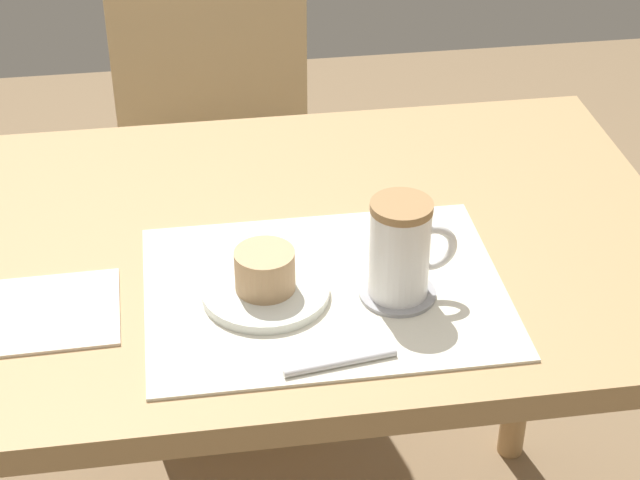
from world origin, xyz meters
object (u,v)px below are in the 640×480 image
coffee_mug (402,248)px  pastry_plate (270,291)px  dining_table (258,296)px  pastry (269,270)px  wooden_chair (221,148)px

coffee_mug → pastry_plate: bearing=171.8°
dining_table → coffee_mug: (0.16, -0.15, 0.16)m
pastry_plate → pastry: pastry is taller
wooden_chair → pastry: bearing=86.8°
dining_table → pastry: 0.19m
pastry → pastry_plate: bearing=0.0°
dining_table → pastry_plate: (0.00, -0.13, 0.10)m
pastry_plate → pastry: (0.00, 0.00, 0.03)m
pastry → coffee_mug: 0.16m
wooden_chair → coffee_mug: 0.91m
wooden_chair → dining_table: bearing=86.5°
dining_table → coffee_mug: coffee_mug is taller
dining_table → pastry_plate: 0.16m
coffee_mug → pastry: bearing=171.8°
dining_table → pastry: (0.00, -0.13, 0.13)m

